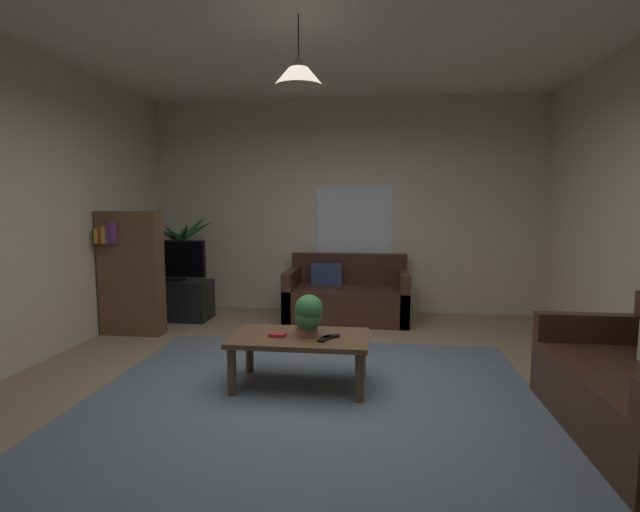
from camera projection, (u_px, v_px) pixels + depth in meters
name	position (u px, v px, depth m)	size (l,w,h in m)	color
floor	(315.00, 394.00, 3.61)	(5.30, 5.73, 0.02)	#9E8466
rug	(312.00, 403.00, 3.42)	(3.45, 3.15, 0.01)	slate
wall_back	(343.00, 207.00, 6.31)	(5.42, 0.06, 2.89)	beige
ceiling	(315.00, 4.00, 3.29)	(5.30, 5.73, 0.02)	white
window_pane	(354.00, 222.00, 6.28)	(1.01, 0.01, 0.94)	white
couch_under_window	(347.00, 298.00, 5.92)	(1.54, 0.85, 0.82)	#47281E
coffee_table	(300.00, 343.00, 3.72)	(1.10, 0.62, 0.42)	brown
book_on_table_0	(277.00, 335.00, 3.68)	(0.13, 0.09, 0.03)	#B22D2D
remote_on_table_0	(330.00, 337.00, 3.63)	(0.05, 0.16, 0.02)	black
remote_on_table_1	(325.00, 339.00, 3.58)	(0.05, 0.16, 0.02)	black
potted_plant_on_table	(309.00, 314.00, 3.67)	(0.23, 0.23, 0.34)	#B77051
tv_stand	(176.00, 300.00, 5.93)	(0.90, 0.44, 0.50)	black
tv	(173.00, 260.00, 5.85)	(0.84, 0.16, 0.52)	black
potted_palm_corner	(182.00, 265.00, 6.33)	(0.87, 0.80, 1.35)	brown
bookshelf_corner	(131.00, 272.00, 5.19)	(0.70, 0.31, 1.40)	brown
pendant_lamp	(299.00, 71.00, 3.48)	(0.38, 0.38, 0.53)	black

